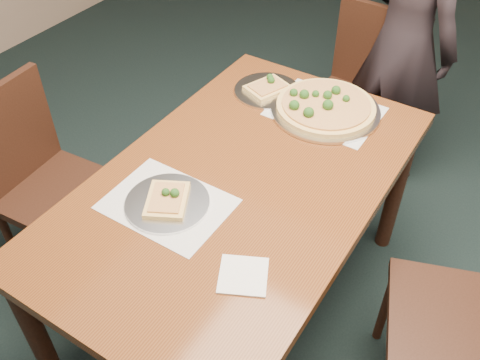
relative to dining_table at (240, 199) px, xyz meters
The scene contains 11 objects.
ground 0.73m from the dining_table, 24.62° to the right, with size 8.00×8.00×0.00m, color black.
dining_table is the anchor object (origin of this frame).
chair_far 1.14m from the dining_table, 89.69° to the left, with size 0.43×0.43×0.91m.
chair_left 0.88m from the dining_table, 166.08° to the right, with size 0.45×0.45×0.91m.
diner 1.24m from the dining_table, 83.54° to the left, with size 0.56×0.37×1.53m, color black.
placemat_main 0.54m from the dining_table, 82.58° to the left, with size 0.42×0.32×0.00m, color white.
placemat_near 0.28m from the dining_table, 121.12° to the right, with size 0.40×0.30×0.00m, color white.
pizza_pan 0.54m from the dining_table, 82.85° to the left, with size 0.44×0.44×0.07m.
slice_plate_near 0.29m from the dining_table, 121.14° to the right, with size 0.28×0.28×0.06m.
slice_plate_far 0.58m from the dining_table, 110.74° to the left, with size 0.28×0.28×0.06m.
napkin 0.42m from the dining_table, 56.13° to the right, with size 0.14×0.14×0.01m, color white.
Camera 1 is at (0.45, -1.02, 2.00)m, focal length 40.00 mm.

